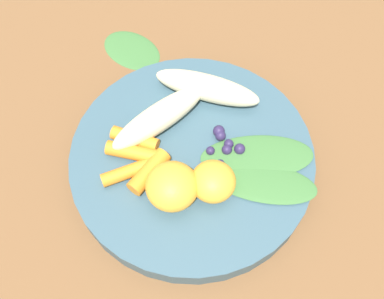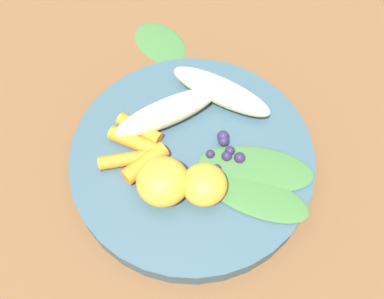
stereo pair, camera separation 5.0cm
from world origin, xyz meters
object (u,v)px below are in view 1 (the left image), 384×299
object	(u,v)px
bowl	(192,160)
kale_leaf_stray	(132,49)
orange_segment_near	(213,181)
banana_peeled_right	(207,88)
banana_peeled_left	(159,117)

from	to	relation	value
bowl	kale_leaf_stray	world-z (taller)	bowl
orange_segment_near	kale_leaf_stray	xyz separation A→B (m)	(0.22, 0.09, -0.04)
banana_peeled_right	orange_segment_near	xyz separation A→B (m)	(-0.12, 0.00, 0.00)
banana_peeled_left	orange_segment_near	distance (m)	0.10
banana_peeled_left	banana_peeled_right	bearing A→B (deg)	177.91
bowl	banana_peeled_right	size ratio (longest dim) A/B	2.17
banana_peeled_left	orange_segment_near	world-z (taller)	orange_segment_near
banana_peeled_right	orange_segment_near	size ratio (longest dim) A/B	2.65
bowl	orange_segment_near	world-z (taller)	orange_segment_near
banana_peeled_right	kale_leaf_stray	size ratio (longest dim) A/B	1.46
banana_peeled_left	kale_leaf_stray	bearing A→B (deg)	-110.91
banana_peeled_left	banana_peeled_right	distance (m)	0.07
kale_leaf_stray	banana_peeled_right	bearing A→B (deg)	173.39
banana_peeled_left	banana_peeled_right	xyz separation A→B (m)	(0.04, -0.06, 0.00)
banana_peeled_left	kale_leaf_stray	distance (m)	0.15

